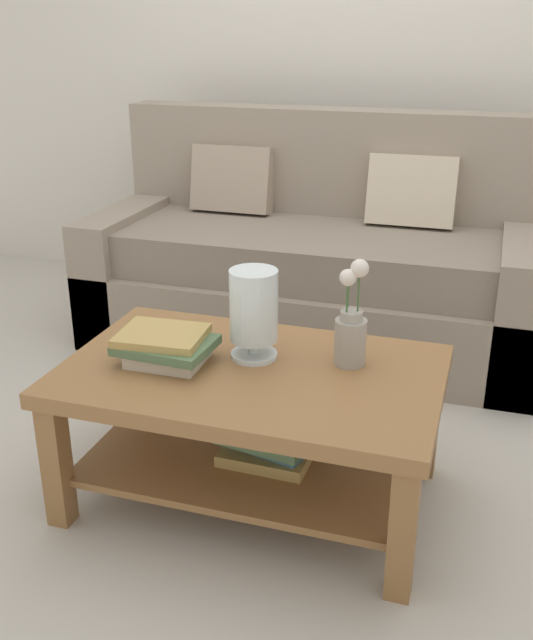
% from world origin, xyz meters
% --- Properties ---
extents(ground_plane, '(10.00, 10.00, 0.00)m').
position_xyz_m(ground_plane, '(0.00, 0.00, 0.00)').
color(ground_plane, '#B7B2A8').
extents(back_wall, '(6.40, 0.12, 2.70)m').
position_xyz_m(back_wall, '(0.00, 1.65, 1.35)').
color(back_wall, beige).
rests_on(back_wall, ground).
extents(couch, '(2.07, 0.90, 1.06)m').
position_xyz_m(couch, '(-0.11, 0.92, 0.36)').
color(couch, gray).
rests_on(couch, ground).
extents(coffee_table, '(1.15, 0.72, 0.46)m').
position_xyz_m(coffee_table, '(0.03, -0.43, 0.33)').
color(coffee_table, olive).
rests_on(coffee_table, ground).
extents(book_stack_main, '(0.30, 0.24, 0.10)m').
position_xyz_m(book_stack_main, '(-0.24, -0.46, 0.52)').
color(book_stack_main, beige).
rests_on(book_stack_main, coffee_table).
extents(glass_hurricane_vase, '(0.15, 0.15, 0.29)m').
position_xyz_m(glass_hurricane_vase, '(0.01, -0.35, 0.62)').
color(glass_hurricane_vase, silver).
rests_on(glass_hurricane_vase, coffee_table).
extents(flower_pitcher, '(0.10, 0.10, 0.34)m').
position_xyz_m(flower_pitcher, '(0.30, -0.31, 0.59)').
color(flower_pitcher, '#9E998E').
rests_on(flower_pitcher, coffee_table).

